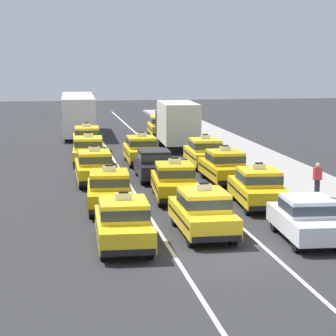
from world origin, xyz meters
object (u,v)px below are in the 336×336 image
taxi_left_third (94,166)px  taxi_left_fourth (89,150)px  taxi_right_third (224,166)px  box_truck_right_fifth (176,123)px  taxi_left_second (109,190)px  taxi_center_second (174,181)px  taxi_center_fourth (141,150)px  sedan_center_third (154,164)px  taxi_left_fifth (87,138)px  taxi_right_second (258,187)px  taxi_left_nearest (123,222)px  pedestrian_near_crosswalk (317,180)px  sedan_right_nearest (306,217)px  taxi_center_nearest (203,211)px  taxi_right_sixth (161,126)px  bus_left_sixth (78,113)px  taxi_right_fourth (205,152)px

taxi_left_third → taxi_left_fourth: same height
taxi_right_third → box_truck_right_fifth: (-0.07, 13.52, 0.90)m
taxi_left_second → taxi_center_second: size_ratio=1.00×
taxi_left_fourth → box_truck_right_fifth: size_ratio=0.66×
taxi_center_fourth → sedan_center_third: bearing=-90.5°
taxi_left_fifth → taxi_center_second: (3.00, -17.17, 0.00)m
taxi_right_third → box_truck_right_fifth: bearing=90.3°
taxi_left_fifth → taxi_right_second: size_ratio=0.99×
taxi_left_nearest → pedestrian_near_crosswalk: (9.40, 6.42, 0.06)m
taxi_left_nearest → taxi_center_fourth: 18.71m
taxi_left_second → taxi_right_second: size_ratio=1.00×
taxi_left_fourth → sedan_center_third: bearing=-61.8°
sedan_right_nearest → taxi_right_second: taxi_right_second is taller
taxi_left_fourth → pedestrian_near_crosswalk: 15.51m
taxi_center_fourth → taxi_left_fourth: bearing=176.2°
taxi_left_second → taxi_center_nearest: same height
taxi_center_second → taxi_right_third: same height
taxi_left_third → taxi_center_fourth: 6.87m
taxi_right_sixth → bus_left_sixth: bearing=159.4°
taxi_left_fourth → taxi_right_second: (6.50, -13.14, 0.00)m
box_truck_right_fifth → taxi_right_sixth: 7.30m
taxi_right_sixth → taxi_center_second: bearing=-97.5°
taxi_left_nearest → taxi_right_second: (6.38, 5.53, 0.00)m
taxi_left_fourth → taxi_right_sixth: bearing=64.5°
taxi_left_second → bus_left_sixth: bus_left_sixth is taller
bus_left_sixth → taxi_right_sixth: (6.42, -2.41, -0.94)m
taxi_left_fifth → sedan_right_nearest: 25.82m
taxi_left_fifth → pedestrian_near_crosswalk: (9.29, -18.39, 0.06)m
taxi_left_third → taxi_center_nearest: size_ratio=1.00×
sedan_center_third → taxi_right_third: 3.71m
box_truck_right_fifth → pedestrian_near_crosswalk: 18.84m
bus_left_sixth → taxi_right_third: (6.43, -23.17, -0.94)m
taxi_center_second → taxi_right_sixth: same height
taxi_right_second → taxi_right_third: size_ratio=1.02×
taxi_left_fourth → taxi_right_sixth: 15.03m
taxi_left_fourth → taxi_right_second: 14.66m
taxi_left_third → taxi_center_second: same height
bus_left_sixth → taxi_center_nearest: bus_left_sixth is taller
taxi_right_second → taxi_left_third: bearing=133.8°
taxi_center_second → box_truck_right_fifth: bearing=79.6°
taxi_right_third → pedestrian_near_crosswalk: (3.02, -5.05, 0.06)m
taxi_left_third → sedan_right_nearest: taxi_left_third is taller
taxi_left_fourth → taxi_center_second: size_ratio=1.00×
taxi_right_fourth → taxi_right_sixth: same height
taxi_center_nearest → box_truck_right_fifth: 24.05m
sedan_center_third → taxi_right_second: (3.42, -7.39, 0.03)m
sedan_right_nearest → taxi_center_fourth: bearing=100.4°
taxi_left_second → taxi_right_third: (6.35, 5.50, 0.00)m
sedan_center_third → pedestrian_near_crosswalk: 9.15m
bus_left_sixth → box_truck_right_fifth: 11.56m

